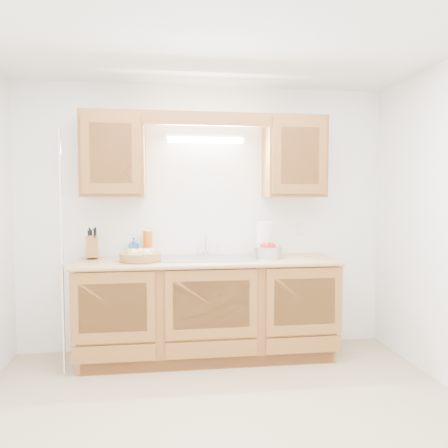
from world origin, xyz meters
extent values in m
plane|color=#C0AF8B|center=(0.00, 0.00, 0.00)|extent=(3.50, 3.50, 0.00)
plane|color=white|center=(0.00, 0.00, 2.50)|extent=(3.50, 3.50, 0.00)
cube|color=white|center=(0.00, 1.50, 1.25)|extent=(3.50, 0.02, 2.50)
cube|color=white|center=(0.00, -1.50, 1.25)|extent=(3.50, 0.02, 2.50)
cube|color=#A56230|center=(0.00, 1.20, 0.44)|extent=(2.20, 0.60, 0.86)
cube|color=tan|center=(0.00, 1.19, 0.88)|extent=(2.30, 0.63, 0.04)
cube|color=#A56230|center=(-0.83, 1.33, 1.83)|extent=(0.55, 0.33, 0.75)
cube|color=#A56230|center=(0.83, 1.33, 1.83)|extent=(0.55, 0.33, 0.75)
cube|color=#A56230|center=(0.00, 1.19, 2.14)|extent=(2.20, 0.05, 0.12)
cylinder|color=white|center=(0.00, 1.40, 1.98)|extent=(0.70, 0.05, 0.05)
cube|color=white|center=(0.00, 1.43, 2.01)|extent=(0.76, 0.06, 0.05)
cube|color=#9E9EA3|center=(0.00, 1.21, 0.90)|extent=(0.84, 0.46, 0.01)
cube|color=#9E9EA3|center=(-0.21, 1.21, 0.82)|extent=(0.39, 0.40, 0.16)
cube|color=#9E9EA3|center=(0.21, 1.21, 0.82)|extent=(0.39, 0.40, 0.16)
cylinder|color=silver|center=(0.00, 1.41, 0.92)|extent=(0.06, 0.06, 0.04)
cylinder|color=silver|center=(0.00, 1.41, 1.00)|extent=(0.02, 0.02, 0.16)
cylinder|color=silver|center=(0.00, 1.35, 1.09)|extent=(0.02, 0.12, 0.02)
cylinder|color=white|center=(0.12, 1.41, 0.96)|extent=(0.03, 0.03, 0.12)
cylinder|color=silver|center=(-1.20, 0.94, 1.00)|extent=(0.03, 0.03, 2.00)
cube|color=white|center=(0.95, 1.49, 1.15)|extent=(0.08, 0.01, 0.12)
cylinder|color=#A87944|center=(-0.59, 1.12, 0.94)|extent=(0.44, 0.44, 0.07)
sphere|color=#D8C67F|center=(-0.65, 1.09, 0.97)|extent=(0.09, 0.09, 0.09)
sphere|color=#D8C67F|center=(-0.54, 1.08, 0.97)|extent=(0.09, 0.09, 0.09)
sphere|color=tan|center=(-0.50, 1.16, 0.97)|extent=(0.08, 0.08, 0.08)
sphere|color=red|center=(-0.61, 1.18, 0.97)|extent=(0.08, 0.08, 0.08)
sphere|color=#72A53F|center=(-0.69, 1.15, 0.97)|extent=(0.08, 0.08, 0.08)
sphere|color=#D8C67F|center=(-0.59, 1.11, 0.97)|extent=(0.09, 0.09, 0.09)
sphere|color=red|center=(-0.56, 1.21, 0.97)|extent=(0.07, 0.07, 0.07)
cube|color=#A56230|center=(-1.03, 1.34, 1.00)|extent=(0.13, 0.18, 0.22)
cylinder|color=black|center=(-1.06, 1.32, 1.12)|extent=(0.02, 0.04, 0.08)
cylinder|color=black|center=(-1.03, 1.32, 1.12)|extent=(0.02, 0.04, 0.08)
cylinder|color=black|center=(-1.00, 1.32, 1.12)|extent=(0.02, 0.04, 0.08)
cylinder|color=black|center=(-1.05, 1.36, 1.13)|extent=(0.02, 0.04, 0.08)
cylinder|color=black|center=(-1.01, 1.36, 1.13)|extent=(0.02, 0.04, 0.08)
cylinder|color=black|center=(-1.06, 1.38, 1.14)|extent=(0.02, 0.04, 0.08)
cylinder|color=black|center=(-1.00, 1.38, 1.14)|extent=(0.02, 0.04, 0.08)
cylinder|color=#DB5D0C|center=(-0.54, 1.41, 1.02)|extent=(0.11, 0.11, 0.24)
cylinder|color=white|center=(-0.54, 1.41, 1.14)|extent=(0.08, 0.08, 0.01)
imported|color=#2267AB|center=(-0.67, 1.44, 0.99)|extent=(0.10, 0.10, 0.17)
cube|color=#CC333F|center=(0.54, 1.44, 0.90)|extent=(0.13, 0.11, 0.01)
cube|color=green|center=(0.54, 1.44, 0.91)|extent=(0.13, 0.11, 0.02)
cylinder|color=silver|center=(0.54, 1.28, 0.91)|extent=(0.18, 0.18, 0.01)
cylinder|color=silver|center=(0.54, 1.28, 1.08)|extent=(0.02, 0.02, 0.37)
cylinder|color=white|center=(0.54, 1.28, 1.07)|extent=(0.17, 0.17, 0.31)
sphere|color=silver|center=(0.54, 1.28, 1.27)|extent=(0.02, 0.02, 0.02)
cylinder|color=silver|center=(0.54, 1.19, 0.95)|extent=(0.30, 0.30, 0.10)
sphere|color=red|center=(0.51, 1.19, 1.00)|extent=(0.07, 0.07, 0.07)
sphere|color=red|center=(0.57, 1.21, 1.00)|extent=(0.07, 0.07, 0.07)
sphere|color=red|center=(0.54, 1.16, 1.00)|extent=(0.07, 0.07, 0.07)
sphere|color=red|center=(0.58, 1.17, 1.00)|extent=(0.07, 0.07, 0.07)
camera|label=1|loc=(-0.37, -2.67, 1.45)|focal=35.00mm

